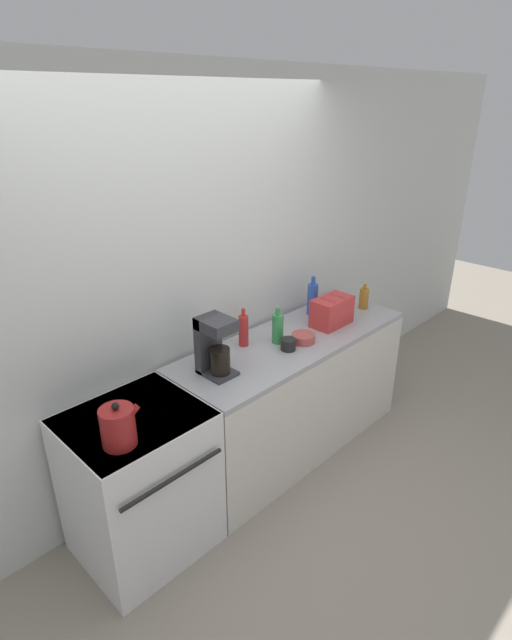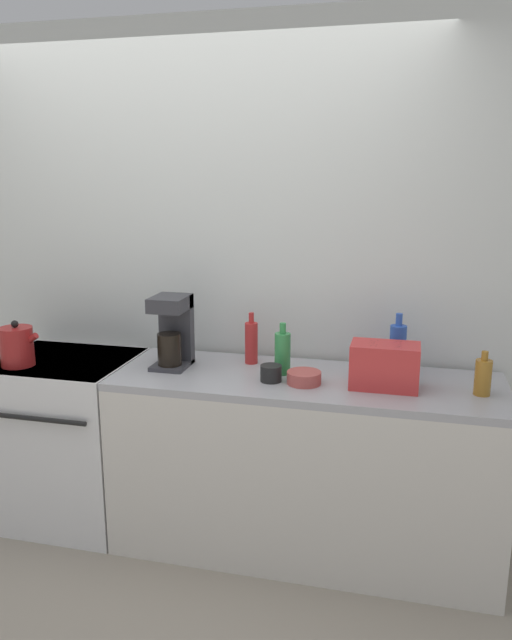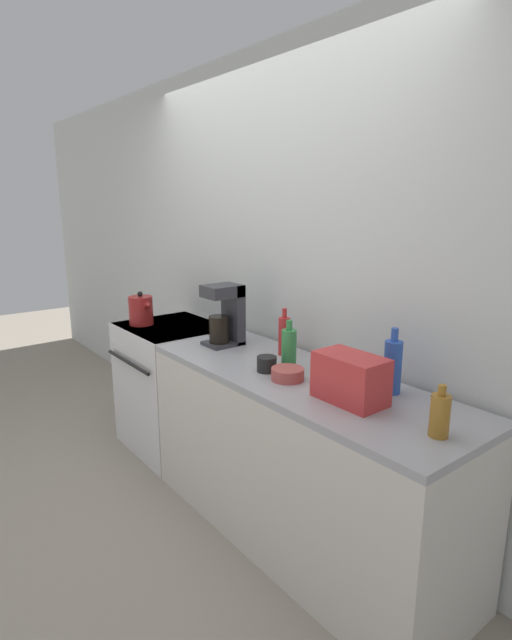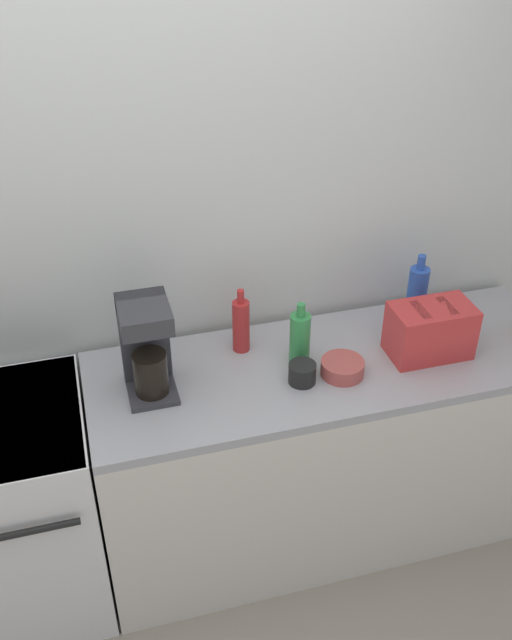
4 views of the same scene
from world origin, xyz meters
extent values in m
plane|color=gray|center=(0.00, 0.00, 0.00)|extent=(12.00, 12.00, 0.00)
cube|color=silver|center=(0.00, 0.68, 1.30)|extent=(8.00, 0.05, 2.60)
cube|color=silver|center=(-0.63, 0.31, 0.44)|extent=(0.71, 0.62, 0.89)
cube|color=black|center=(-0.63, 0.31, 0.88)|extent=(0.70, 0.61, 0.02)
cylinder|color=black|center=(-0.79, 0.18, 0.88)|extent=(0.20, 0.20, 0.01)
cylinder|color=black|center=(-0.47, 0.18, 0.88)|extent=(0.20, 0.20, 0.01)
cylinder|color=black|center=(-0.79, 0.44, 0.88)|extent=(0.20, 0.20, 0.01)
cylinder|color=black|center=(-0.47, 0.44, 0.88)|extent=(0.20, 0.20, 0.01)
cylinder|color=black|center=(-0.63, -0.03, 0.69)|extent=(0.60, 0.02, 0.02)
cube|color=silver|center=(0.65, 0.31, 0.43)|extent=(1.84, 0.63, 0.85)
cube|color=#A3A3A8|center=(0.65, 0.31, 0.87)|extent=(1.84, 0.63, 0.04)
cylinder|color=maroon|center=(-0.79, 0.16, 0.99)|extent=(0.16, 0.16, 0.20)
sphere|color=black|center=(-0.79, 0.16, 1.10)|extent=(0.04, 0.04, 0.04)
cylinder|color=maroon|center=(-0.71, 0.16, 1.03)|extent=(0.09, 0.03, 0.08)
cube|color=red|center=(1.01, 0.27, 0.99)|extent=(0.30, 0.18, 0.20)
cube|color=black|center=(0.96, 0.27, 1.09)|extent=(0.04, 0.13, 0.01)
cube|color=black|center=(1.07, 0.27, 1.09)|extent=(0.04, 0.13, 0.01)
cube|color=#333338|center=(-0.03, 0.32, 0.90)|extent=(0.17, 0.21, 0.02)
cube|color=#333338|center=(-0.03, 0.40, 1.07)|extent=(0.17, 0.06, 0.36)
cube|color=#333338|center=(-0.03, 0.32, 1.21)|extent=(0.17, 0.21, 0.07)
cylinder|color=black|center=(-0.03, 0.30, 0.99)|extent=(0.12, 0.12, 0.16)
cylinder|color=#B72828|center=(0.34, 0.48, 0.99)|extent=(0.06, 0.06, 0.21)
cylinder|color=#B72828|center=(0.34, 0.48, 1.12)|extent=(0.03, 0.03, 0.05)
cylinder|color=#338C47|center=(0.53, 0.35, 0.99)|extent=(0.08, 0.08, 0.20)
cylinder|color=#338C47|center=(0.53, 0.35, 1.11)|extent=(0.03, 0.03, 0.05)
cylinder|color=#9E6B23|center=(1.44, 0.27, 0.97)|extent=(0.07, 0.07, 0.16)
cylinder|color=#9E6B23|center=(1.44, 0.27, 1.07)|extent=(0.03, 0.03, 0.04)
cylinder|color=#2D56B7|center=(1.06, 0.49, 1.01)|extent=(0.08, 0.08, 0.24)
cylinder|color=#2D56B7|center=(1.06, 0.49, 1.16)|extent=(0.03, 0.03, 0.06)
cylinder|color=black|center=(0.50, 0.23, 0.93)|extent=(0.10, 0.10, 0.08)
cylinder|color=#B24C47|center=(0.66, 0.23, 0.92)|extent=(0.16, 0.16, 0.06)
camera|label=1|loc=(-1.70, -1.65, 2.41)|focal=28.00mm
camera|label=2|loc=(1.10, -2.47, 1.84)|focal=35.00mm
camera|label=3|loc=(2.34, -1.27, 1.72)|focal=28.00mm
camera|label=4|loc=(-0.20, -1.66, 2.50)|focal=40.00mm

